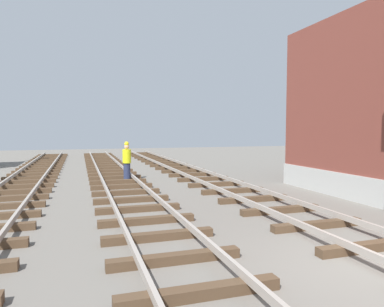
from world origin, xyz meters
The scene contains 3 objects.
ground_plane centered at (0.00, 0.00, 0.00)m, with size 80.00×80.00×0.00m, color slate.
track_centre centered at (-3.24, 0.00, 0.13)m, with size 2.50×60.65×0.32m.
track_worker_foreground centered at (-2.74, 12.08, 0.93)m, with size 0.40×0.40×1.87m.
Camera 1 is at (-4.87, -4.69, 2.47)m, focal length 32.95 mm.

